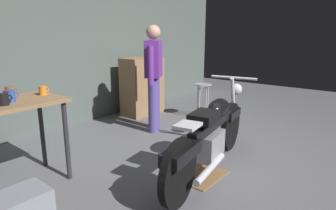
{
  "coord_description": "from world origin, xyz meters",
  "views": [
    {
      "loc": [
        -2.82,
        -1.58,
        1.53
      ],
      "look_at": [
        -0.05,
        0.7,
        0.65
      ],
      "focal_mm": 30.9,
      "sensor_mm": 36.0,
      "label": 1
    }
  ],
  "objects_px": {
    "shop_stool": "(203,91)",
    "mug_brown_stoneware": "(10,92)",
    "person_standing": "(154,74)",
    "motorcycle": "(211,134)",
    "mug_orange_travel": "(43,90)",
    "mug_red_diner": "(8,95)",
    "mug_black_matte": "(4,99)",
    "mug_blue_enamel": "(11,96)",
    "wooden_dresser": "(142,86)"
  },
  "relations": [
    {
      "from": "shop_stool",
      "to": "mug_brown_stoneware",
      "type": "bearing_deg",
      "value": 175.27
    },
    {
      "from": "person_standing",
      "to": "motorcycle",
      "type": "bearing_deg",
      "value": 33.89
    },
    {
      "from": "motorcycle",
      "to": "mug_brown_stoneware",
      "type": "relative_size",
      "value": 17.52
    },
    {
      "from": "person_standing",
      "to": "mug_orange_travel",
      "type": "bearing_deg",
      "value": -28.91
    },
    {
      "from": "person_standing",
      "to": "mug_red_diner",
      "type": "bearing_deg",
      "value": -30.21
    },
    {
      "from": "mug_black_matte",
      "to": "mug_blue_enamel",
      "type": "relative_size",
      "value": 1.06
    },
    {
      "from": "mug_black_matte",
      "to": "mug_blue_enamel",
      "type": "bearing_deg",
      "value": 40.59
    },
    {
      "from": "mug_orange_travel",
      "to": "shop_stool",
      "type": "bearing_deg",
      "value": -2.19
    },
    {
      "from": "mug_black_matte",
      "to": "mug_brown_stoneware",
      "type": "bearing_deg",
      "value": 59.6
    },
    {
      "from": "shop_stool",
      "to": "mug_blue_enamel",
      "type": "distance_m",
      "value": 3.38
    },
    {
      "from": "mug_blue_enamel",
      "to": "motorcycle",
      "type": "bearing_deg",
      "value": -40.12
    },
    {
      "from": "person_standing",
      "to": "mug_blue_enamel",
      "type": "xyz_separation_m",
      "value": [
        -2.21,
        -0.17,
        0.03
      ]
    },
    {
      "from": "wooden_dresser",
      "to": "mug_brown_stoneware",
      "type": "xyz_separation_m",
      "value": [
        -2.71,
        -0.77,
        0.41
      ]
    },
    {
      "from": "motorcycle",
      "to": "mug_blue_enamel",
      "type": "height_order",
      "value": "mug_blue_enamel"
    },
    {
      "from": "mug_black_matte",
      "to": "mug_blue_enamel",
      "type": "distance_m",
      "value": 0.13
    },
    {
      "from": "mug_orange_travel",
      "to": "mug_brown_stoneware",
      "type": "distance_m",
      "value": 0.31
    },
    {
      "from": "wooden_dresser",
      "to": "mug_red_diner",
      "type": "xyz_separation_m",
      "value": [
        -2.79,
        -0.89,
        0.4
      ]
    },
    {
      "from": "mug_red_diner",
      "to": "mug_brown_stoneware",
      "type": "height_order",
      "value": "mug_brown_stoneware"
    },
    {
      "from": "mug_orange_travel",
      "to": "mug_black_matte",
      "type": "relative_size",
      "value": 0.91
    },
    {
      "from": "mug_brown_stoneware",
      "to": "mug_red_diner",
      "type": "bearing_deg",
      "value": -120.96
    },
    {
      "from": "mug_blue_enamel",
      "to": "mug_brown_stoneware",
      "type": "relative_size",
      "value": 0.95
    },
    {
      "from": "mug_blue_enamel",
      "to": "mug_red_diner",
      "type": "bearing_deg",
      "value": 79.9
    },
    {
      "from": "mug_orange_travel",
      "to": "mug_red_diner",
      "type": "height_order",
      "value": "mug_red_diner"
    },
    {
      "from": "person_standing",
      "to": "mug_orange_travel",
      "type": "relative_size",
      "value": 14.83
    },
    {
      "from": "mug_red_diner",
      "to": "wooden_dresser",
      "type": "bearing_deg",
      "value": 17.68
    },
    {
      "from": "wooden_dresser",
      "to": "mug_red_diner",
      "type": "relative_size",
      "value": 10.32
    },
    {
      "from": "shop_stool",
      "to": "wooden_dresser",
      "type": "relative_size",
      "value": 0.58
    },
    {
      "from": "person_standing",
      "to": "mug_black_matte",
      "type": "distance_m",
      "value": 2.33
    },
    {
      "from": "motorcycle",
      "to": "person_standing",
      "type": "bearing_deg",
      "value": 54.81
    },
    {
      "from": "person_standing",
      "to": "mug_blue_enamel",
      "type": "height_order",
      "value": "person_standing"
    },
    {
      "from": "wooden_dresser",
      "to": "person_standing",
      "type": "bearing_deg",
      "value": -125.22
    },
    {
      "from": "mug_brown_stoneware",
      "to": "person_standing",
      "type": "bearing_deg",
      "value": -1.99
    },
    {
      "from": "mug_blue_enamel",
      "to": "mug_brown_stoneware",
      "type": "bearing_deg",
      "value": 68.85
    },
    {
      "from": "shop_stool",
      "to": "mug_blue_enamel",
      "type": "bearing_deg",
      "value": 179.56
    },
    {
      "from": "mug_orange_travel",
      "to": "mug_blue_enamel",
      "type": "bearing_deg",
      "value": -166.35
    },
    {
      "from": "wooden_dresser",
      "to": "mug_brown_stoneware",
      "type": "distance_m",
      "value": 2.85
    },
    {
      "from": "mug_blue_enamel",
      "to": "person_standing",
      "type": "bearing_deg",
      "value": 4.4
    },
    {
      "from": "wooden_dresser",
      "to": "shop_stool",
      "type": "bearing_deg",
      "value": -62.42
    },
    {
      "from": "mug_black_matte",
      "to": "mug_red_diner",
      "type": "distance_m",
      "value": 0.24
    },
    {
      "from": "shop_stool",
      "to": "mug_black_matte",
      "type": "height_order",
      "value": "mug_black_matte"
    },
    {
      "from": "wooden_dresser",
      "to": "mug_red_diner",
      "type": "bearing_deg",
      "value": -162.32
    },
    {
      "from": "person_standing",
      "to": "shop_stool",
      "type": "xyz_separation_m",
      "value": [
        1.14,
        -0.2,
        -0.43
      ]
    },
    {
      "from": "person_standing",
      "to": "mug_brown_stoneware",
      "type": "xyz_separation_m",
      "value": [
        -2.12,
        0.07,
        0.03
      ]
    },
    {
      "from": "wooden_dresser",
      "to": "mug_brown_stoneware",
      "type": "bearing_deg",
      "value": -164.21
    },
    {
      "from": "shop_stool",
      "to": "mug_orange_travel",
      "type": "bearing_deg",
      "value": 177.81
    },
    {
      "from": "mug_red_diner",
      "to": "person_standing",
      "type": "bearing_deg",
      "value": 1.23
    },
    {
      "from": "wooden_dresser",
      "to": "mug_black_matte",
      "type": "bearing_deg",
      "value": -159.35
    },
    {
      "from": "person_standing",
      "to": "mug_blue_enamel",
      "type": "distance_m",
      "value": 2.22
    },
    {
      "from": "motorcycle",
      "to": "mug_brown_stoneware",
      "type": "xyz_separation_m",
      "value": [
        -1.45,
        1.54,
        0.51
      ]
    },
    {
      "from": "mug_orange_travel",
      "to": "mug_black_matte",
      "type": "bearing_deg",
      "value": -159.54
    }
  ]
}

